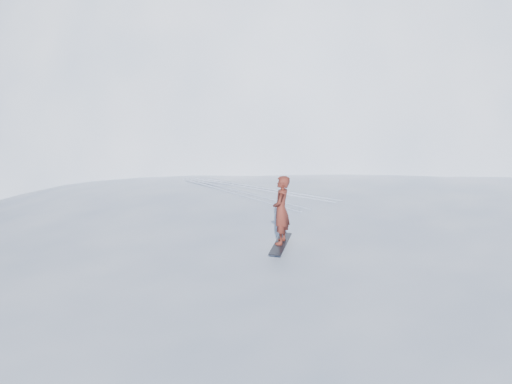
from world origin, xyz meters
TOP-DOWN VIEW (x-y plane):
  - ground at (0.00, 0.00)m, footprint 400.00×400.00m
  - near_ridge at (1.00, 3.00)m, footprint 36.00×28.00m
  - summit_peak at (22.00, 26.00)m, footprint 60.00×56.00m
  - peak_shoulder at (10.00, 20.00)m, footprint 28.00×24.00m
  - wind_bumps at (-0.56, 2.12)m, footprint 16.00×14.40m
  - snowboard at (-3.46, -0.35)m, footprint 1.40×1.23m
  - snowboarder at (-3.46, -0.35)m, footprint 0.72×0.70m
  - board_tracks at (-0.91, 4.36)m, footprint 2.57×5.98m

SIDE VIEW (x-z plane):
  - ground at x=0.00m, z-range 0.00..0.00m
  - near_ridge at x=1.00m, z-range -2.40..2.40m
  - summit_peak at x=22.00m, z-range -28.00..28.00m
  - peak_shoulder at x=10.00m, z-range -9.00..9.00m
  - wind_bumps at x=-0.56m, z-range -0.50..0.50m
  - snowboard at x=-3.46m, z-range 2.40..2.43m
  - board_tracks at x=-0.91m, z-range 2.40..2.44m
  - snowboarder at x=-3.46m, z-range 2.43..4.09m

